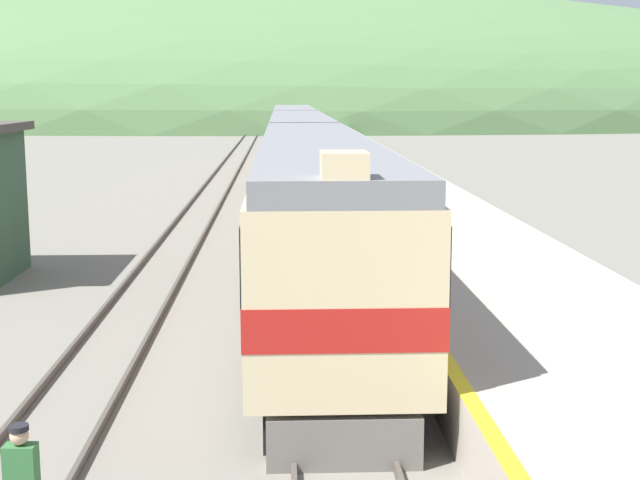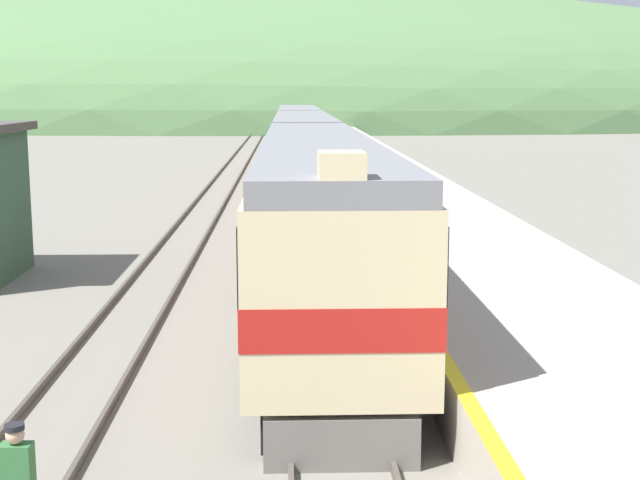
{
  "view_description": "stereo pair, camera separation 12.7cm",
  "coord_description": "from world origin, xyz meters",
  "views": [
    {
      "loc": [
        -0.85,
        4.65,
        5.29
      ],
      "look_at": [
        -0.12,
        21.66,
        2.42
      ],
      "focal_mm": 50.0,
      "sensor_mm": 36.0,
      "label": 1
    },
    {
      "loc": [
        -0.73,
        4.65,
        5.29
      ],
      "look_at": [
        -0.12,
        21.66,
        2.42
      ],
      "focal_mm": 50.0,
      "sensor_mm": 36.0,
      "label": 2
    }
  ],
  "objects": [
    {
      "name": "carriage_third",
      "position": [
        0.0,
        67.95,
        2.23
      ],
      "size": [
        2.86,
        19.1,
        4.1
      ],
      "color": "black",
      "rests_on": "ground"
    },
    {
      "name": "distant_hills",
      "position": [
        0.0,
        156.55,
        0.0
      ],
      "size": [
        212.47,
        95.61,
        43.4
      ],
      "color": "#517547",
      "rests_on": "ground"
    },
    {
      "name": "track_siding",
      "position": [
        -4.45,
        70.0,
        0.08
      ],
      "size": [
        1.52,
        180.0,
        0.16
      ],
      "color": "#4C443D",
      "rests_on": "ground"
    },
    {
      "name": "track_main",
      "position": [
        0.0,
        70.0,
        0.08
      ],
      "size": [
        1.52,
        180.0,
        0.16
      ],
      "color": "#4C443D",
      "rests_on": "ground"
    },
    {
      "name": "platform",
      "position": [
        4.29,
        50.0,
        0.53
      ],
      "size": [
        5.34,
        140.0,
        1.07
      ],
      "color": "#ADA393",
      "rests_on": "ground"
    },
    {
      "name": "express_train_lead_car",
      "position": [
        0.0,
        26.71,
        2.24
      ],
      "size": [
        2.87,
        21.18,
        4.46
      ],
      "color": "black",
      "rests_on": "ground"
    },
    {
      "name": "carriage_second",
      "position": [
        0.0,
        47.97,
        2.23
      ],
      "size": [
        2.86,
        19.1,
        4.1
      ],
      "color": "black",
      "rests_on": "ground"
    }
  ]
}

